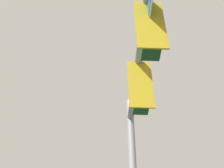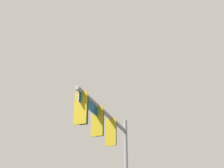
{
  "view_description": "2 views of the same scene",
  "coord_description": "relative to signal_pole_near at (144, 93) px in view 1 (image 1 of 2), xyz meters",
  "views": [
    {
      "loc": [
        -0.02,
        -6.8,
        1.79
      ],
      "look_at": [
        -5.68,
        -7.89,
        7.0
      ],
      "focal_mm": 50.0,
      "sensor_mm": 36.0,
      "label": 1
    },
    {
      "loc": [
        6.32,
        0.59,
        1.82
      ],
      "look_at": [
        -1.98,
        -5.05,
        6.84
      ],
      "focal_mm": 50.0,
      "sensor_mm": 36.0,
      "label": 2
    }
  ],
  "objects": [
    {
      "name": "signal_pole_near",
      "position": [
        0.0,
        0.0,
        0.0
      ],
      "size": [
        5.61,
        1.56,
        7.48
      ],
      "color": "gray",
      "rests_on": "ground_plane"
    }
  ]
}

